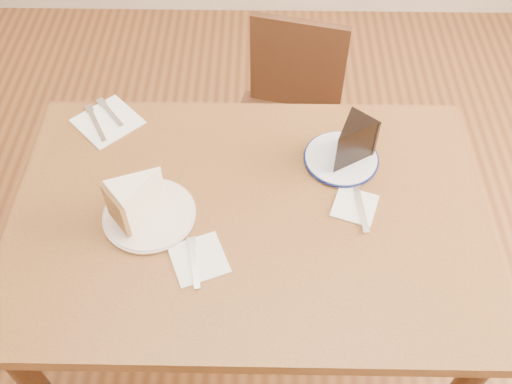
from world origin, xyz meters
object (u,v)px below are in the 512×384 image
object	(u,v)px
table	(250,234)
carrot_cake	(141,197)
chocolate_cake	(349,145)
plate_cream	(149,215)
plate_navy	(341,159)
chair_far	(288,125)

from	to	relation	value
table	carrot_cake	xyz separation A→B (m)	(-0.26, -0.01, 0.16)
chocolate_cake	plate_cream	bearing A→B (deg)	60.22
carrot_cake	plate_navy	bearing A→B (deg)	71.08
chair_far	plate_cream	bearing A→B (deg)	73.43
table	carrot_cake	bearing A→B (deg)	-178.27
carrot_cake	chocolate_cake	xyz separation A→B (m)	(0.52, 0.18, 0.00)
table	carrot_cake	distance (m)	0.31
table	plate_navy	world-z (taller)	plate_navy
plate_cream	chocolate_cake	xyz separation A→B (m)	(0.50, 0.19, 0.06)
carrot_cake	plate_cream	bearing A→B (deg)	15.25
plate_navy	carrot_cake	size ratio (longest dim) A/B	1.49
chair_far	plate_navy	world-z (taller)	chair_far
plate_cream	carrot_cake	bearing A→B (deg)	144.54
plate_navy	carrot_cake	world-z (taller)	carrot_cake
carrot_cake	chocolate_cake	size ratio (longest dim) A/B	1.08
chair_far	table	bearing A→B (deg)	92.57
table	plate_navy	bearing A→B (deg)	36.39
plate_cream	carrot_cake	xyz separation A→B (m)	(-0.01, 0.01, 0.06)
chair_far	plate_navy	size ratio (longest dim) A/B	4.15
table	carrot_cake	world-z (taller)	carrot_cake
plate_cream	chocolate_cake	world-z (taller)	chocolate_cake
plate_cream	carrot_cake	world-z (taller)	carrot_cake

